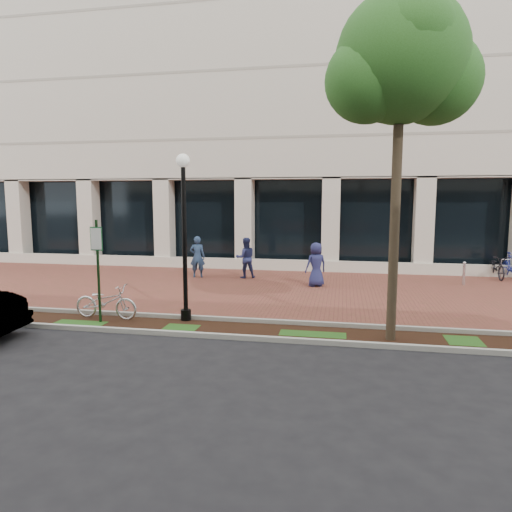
% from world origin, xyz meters
% --- Properties ---
extents(ground, '(120.00, 120.00, 0.00)m').
position_xyz_m(ground, '(0.00, 0.00, 0.00)').
color(ground, black).
rests_on(ground, ground).
extents(brick_plaza, '(40.00, 9.00, 0.01)m').
position_xyz_m(brick_plaza, '(0.00, 0.00, 0.01)').
color(brick_plaza, brown).
rests_on(brick_plaza, ground).
extents(planting_strip, '(40.00, 1.50, 0.01)m').
position_xyz_m(planting_strip, '(0.00, -5.25, 0.01)').
color(planting_strip, black).
rests_on(planting_strip, ground).
extents(curb_plaza_side, '(40.00, 0.12, 0.12)m').
position_xyz_m(curb_plaza_side, '(0.00, -4.50, 0.06)').
color(curb_plaza_side, '#A4A49B').
rests_on(curb_plaza_side, ground).
extents(curb_street_side, '(40.00, 0.12, 0.12)m').
position_xyz_m(curb_street_side, '(0.00, -6.00, 0.06)').
color(curb_street_side, '#A4A49B').
rests_on(curb_street_side, ground).
extents(near_office_building, '(40.00, 12.12, 16.00)m').
position_xyz_m(near_office_building, '(0.00, 10.47, 10.05)').
color(near_office_building, beige).
rests_on(near_office_building, ground).
extents(parking_sign, '(0.34, 0.07, 2.73)m').
position_xyz_m(parking_sign, '(-3.75, -5.24, 1.71)').
color(parking_sign, '#143717').
rests_on(parking_sign, ground).
extents(lamppost, '(0.36, 0.36, 4.44)m').
position_xyz_m(lamppost, '(-1.58, -4.60, 2.50)').
color(lamppost, black).
rests_on(lamppost, ground).
extents(street_tree, '(3.40, 2.83, 7.73)m').
position_xyz_m(street_tree, '(3.74, -5.31, 6.12)').
color(street_tree, '#443927').
rests_on(street_tree, ground).
extents(locked_bicycle, '(1.85, 0.70, 0.96)m').
position_xyz_m(locked_bicycle, '(-3.77, -4.86, 0.48)').
color(locked_bicycle, silver).
rests_on(locked_bicycle, ground).
extents(pedestrian_left, '(0.68, 0.50, 1.74)m').
position_xyz_m(pedestrian_left, '(-3.39, 1.97, 0.87)').
color(pedestrian_left, navy).
rests_on(pedestrian_left, ground).
extents(pedestrian_mid, '(1.00, 0.89, 1.69)m').
position_xyz_m(pedestrian_mid, '(-1.39, 2.23, 0.84)').
color(pedestrian_mid, '#1E234B').
rests_on(pedestrian_mid, ground).
extents(pedestrian_right, '(0.97, 0.86, 1.66)m').
position_xyz_m(pedestrian_right, '(1.59, 0.90, 0.83)').
color(pedestrian_right, '#1F214D').
rests_on(pedestrian_right, ground).
extents(bollard, '(0.12, 0.12, 0.92)m').
position_xyz_m(bollard, '(7.11, 2.22, 0.47)').
color(bollard, silver).
rests_on(bollard, ground).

